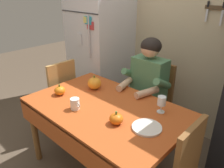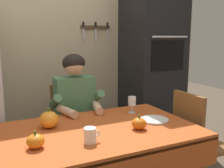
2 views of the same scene
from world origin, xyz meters
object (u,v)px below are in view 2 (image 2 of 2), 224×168
Objects in this scene: serving_tray at (154,120)px; wine_glass at (132,102)px; chair_right_side at (196,139)px; pumpkin_small at (49,120)px; coffee_mug at (90,135)px; seated_person at (77,109)px; pumpkin_medium at (36,141)px; pumpkin_large at (139,123)px; chair_behind_person at (72,126)px; wall_oven at (152,67)px; dining_table at (101,140)px.

wine_glass is at bearing 100.43° from serving_tray.
chair_right_side reaches higher than wine_glass.
coffee_mug is at bearing -65.48° from pumpkin_small.
seated_person is 11.40× the size of pumpkin_medium.
seated_person reaches higher than pumpkin_large.
seated_person is 0.81m from coffee_mug.
chair_right_side is 0.65m from wine_glass.
wine_glass and pumpkin_small have the same top height.
chair_behind_person reaches higher than serving_tray.
seated_person is (0.00, -0.19, 0.23)m from chair_behind_person.
dining_table is (-1.05, -0.92, -0.39)m from wall_oven.
chair_right_side is (-0.15, -0.93, -0.54)m from wall_oven.
pumpkin_medium is at bearing -179.02° from pumpkin_large.
wine_glass reaches higher than serving_tray.
chair_right_side is 1.10m from coffee_mug.
pumpkin_medium is (-0.49, -0.92, 0.27)m from chair_behind_person.
wine_glass is at bearing -52.79° from chair_behind_person.
chair_right_side reaches higher than dining_table.
wall_oven is at bearing 52.34° from pumpkin_large.
wine_glass is 0.65× the size of serving_tray.
chair_right_side is at bearing -34.54° from seated_person.
wall_oven is at bearing 17.06° from seated_person.
wall_oven is 19.23× the size of pumpkin_medium.
chair_behind_person and chair_right_side have the same top height.
serving_tray is at bearing -14.10° from pumpkin_small.
chair_behind_person reaches higher than pumpkin_medium.
chair_behind_person reaches higher than dining_table.
chair_right_side is 8.71× the size of coffee_mug.
wine_glass is 0.97m from pumpkin_medium.
pumpkin_small is (-0.34, -0.60, 0.29)m from chair_behind_person.
wine_glass is 1.33× the size of pumpkin_medium.
serving_tray is at bearing 179.26° from chair_right_side.
chair_behind_person is 8.52× the size of pumpkin_medium.
pumpkin_large is 0.99× the size of pumpkin_medium.
dining_table is 12.82× the size of pumpkin_medium.
pumpkin_small is at bearing -129.73° from seated_person.
seated_person is 0.76m from pumpkin_large.
chair_behind_person is 0.98m from pumpkin_large.
wall_oven is 1.58m from pumpkin_small.
dining_table is 0.28m from coffee_mug.
chair_right_side is at bearing 4.84° from pumpkin_medium.
seated_person is (-1.04, -0.32, -0.31)m from wall_oven.
seated_person is at bearing -90.00° from chair_behind_person.
pumpkin_small is (-0.74, -0.07, -0.04)m from wine_glass.
pumpkin_large is (0.40, 0.08, -0.01)m from coffee_mug.
seated_person is at bearing 139.87° from wine_glass.
pumpkin_small is at bearing -119.62° from chair_behind_person.
serving_tray is (0.79, -0.20, -0.05)m from pumpkin_small.
coffee_mug is at bearing -137.19° from wall_oven.
chair_behind_person is 0.29m from seated_person.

